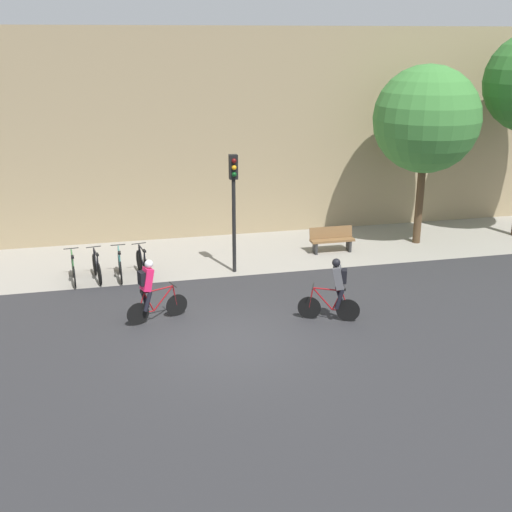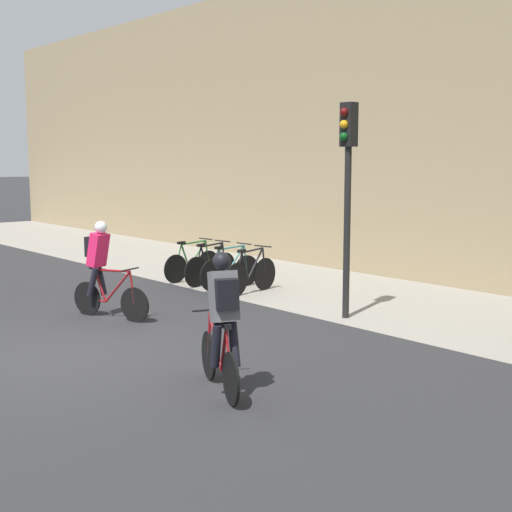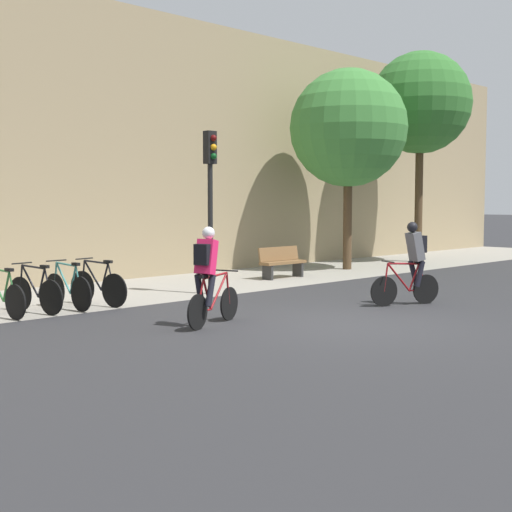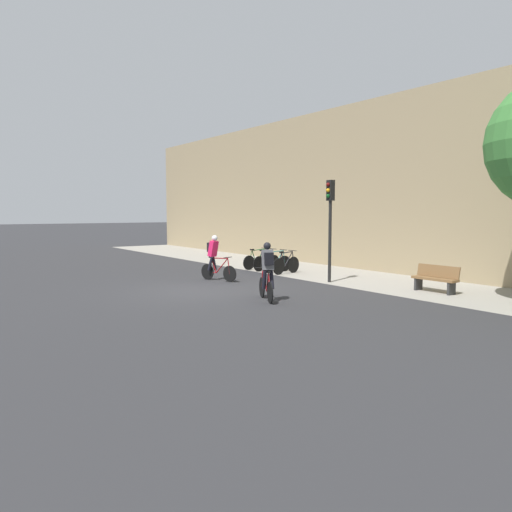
{
  "view_description": "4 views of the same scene",
  "coord_description": "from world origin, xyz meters",
  "px_view_note": "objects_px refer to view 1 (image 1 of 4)",
  "views": [
    {
      "loc": [
        -2.68,
        -14.25,
        7.23
      ],
      "look_at": [
        1.06,
        2.03,
        1.5
      ],
      "focal_mm": 45.0,
      "sensor_mm": 36.0,
      "label": 1
    },
    {
      "loc": [
        9.46,
        -4.51,
        2.85
      ],
      "look_at": [
        0.24,
        3.46,
        1.18
      ],
      "focal_mm": 50.0,
      "sensor_mm": 36.0,
      "label": 2
    },
    {
      "loc": [
        -9.96,
        -7.69,
        2.19
      ],
      "look_at": [
        -0.71,
        1.67,
        1.17
      ],
      "focal_mm": 50.0,
      "sensor_mm": 36.0,
      "label": 3
    },
    {
      "loc": [
        14.66,
        -8.02,
        2.65
      ],
      "look_at": [
        0.95,
        1.6,
        1.16
      ],
      "focal_mm": 35.0,
      "sensor_mm": 36.0,
      "label": 4
    }
  ],
  "objects_px": {
    "parked_bike_3": "(143,264)",
    "bench": "(332,239)",
    "cyclist_pink": "(150,289)",
    "parked_bike_1": "(97,268)",
    "traffic_light_pole": "(234,192)",
    "parked_bike_2": "(120,266)",
    "cyclist_grey": "(336,288)",
    "parked_bike_0": "(73,270)"
  },
  "relations": [
    {
      "from": "cyclist_grey",
      "to": "parked_bike_1",
      "type": "relative_size",
      "value": 1.08
    },
    {
      "from": "cyclist_pink",
      "to": "traffic_light_pole",
      "type": "distance_m",
      "value": 4.7
    },
    {
      "from": "parked_bike_0",
      "to": "traffic_light_pole",
      "type": "bearing_deg",
      "value": -2.81
    },
    {
      "from": "cyclist_grey",
      "to": "parked_bike_0",
      "type": "distance_m",
      "value": 8.31
    },
    {
      "from": "parked_bike_2",
      "to": "bench",
      "type": "distance_m",
      "value": 7.42
    },
    {
      "from": "parked_bike_3",
      "to": "bench",
      "type": "relative_size",
      "value": 1.05
    },
    {
      "from": "cyclist_grey",
      "to": "parked_bike_1",
      "type": "height_order",
      "value": "cyclist_grey"
    },
    {
      "from": "cyclist_pink",
      "to": "cyclist_grey",
      "type": "bearing_deg",
      "value": -11.91
    },
    {
      "from": "cyclist_grey",
      "to": "bench",
      "type": "xyz_separation_m",
      "value": [
        1.84,
        5.52,
        -0.48
      ]
    },
    {
      "from": "cyclist_pink",
      "to": "parked_bike_1",
      "type": "xyz_separation_m",
      "value": [
        -1.41,
        3.53,
        -0.54
      ]
    },
    {
      "from": "parked_bike_0",
      "to": "bench",
      "type": "distance_m",
      "value": 8.83
    },
    {
      "from": "parked_bike_2",
      "to": "traffic_light_pole",
      "type": "relative_size",
      "value": 0.44
    },
    {
      "from": "cyclist_grey",
      "to": "parked_bike_0",
      "type": "bearing_deg",
      "value": 146.8
    },
    {
      "from": "cyclist_pink",
      "to": "parked_bike_0",
      "type": "bearing_deg",
      "value": 121.06
    },
    {
      "from": "parked_bike_3",
      "to": "traffic_light_pole",
      "type": "bearing_deg",
      "value": -4.89
    },
    {
      "from": "cyclist_grey",
      "to": "parked_bike_2",
      "type": "bearing_deg",
      "value": 140.56
    },
    {
      "from": "parked_bike_1",
      "to": "parked_bike_0",
      "type": "bearing_deg",
      "value": -179.91
    },
    {
      "from": "cyclist_pink",
      "to": "parked_bike_1",
      "type": "bearing_deg",
      "value": 111.86
    },
    {
      "from": "cyclist_grey",
      "to": "parked_bike_0",
      "type": "height_order",
      "value": "cyclist_grey"
    },
    {
      "from": "parked_bike_1",
      "to": "traffic_light_pole",
      "type": "distance_m",
      "value": 4.87
    },
    {
      "from": "cyclist_grey",
      "to": "bench",
      "type": "distance_m",
      "value": 5.84
    },
    {
      "from": "cyclist_grey",
      "to": "parked_bike_3",
      "type": "height_order",
      "value": "cyclist_grey"
    },
    {
      "from": "cyclist_pink",
      "to": "bench",
      "type": "bearing_deg",
      "value": 34.1
    },
    {
      "from": "cyclist_pink",
      "to": "parked_bike_2",
      "type": "height_order",
      "value": "cyclist_pink"
    },
    {
      "from": "cyclist_pink",
      "to": "bench",
      "type": "distance_m",
      "value": 8.05
    },
    {
      "from": "parked_bike_0",
      "to": "traffic_light_pole",
      "type": "xyz_separation_m",
      "value": [
        5.04,
        -0.25,
        2.23
      ]
    },
    {
      "from": "parked_bike_1",
      "to": "traffic_light_pole",
      "type": "height_order",
      "value": "traffic_light_pole"
    },
    {
      "from": "parked_bike_1",
      "to": "parked_bike_3",
      "type": "height_order",
      "value": "parked_bike_3"
    },
    {
      "from": "parked_bike_0",
      "to": "parked_bike_1",
      "type": "relative_size",
      "value": 1.03
    },
    {
      "from": "bench",
      "to": "parked_bike_3",
      "type": "bearing_deg",
      "value": -171.63
    },
    {
      "from": "cyclist_pink",
      "to": "parked_bike_3",
      "type": "distance_m",
      "value": 3.57
    },
    {
      "from": "parked_bike_3",
      "to": "bench",
      "type": "xyz_separation_m",
      "value": [
        6.65,
        0.98,
        0.05
      ]
    },
    {
      "from": "cyclist_pink",
      "to": "parked_bike_3",
      "type": "height_order",
      "value": "cyclist_pink"
    },
    {
      "from": "traffic_light_pole",
      "to": "bench",
      "type": "bearing_deg",
      "value": 18.16
    },
    {
      "from": "parked_bike_1",
      "to": "parked_bike_2",
      "type": "relative_size",
      "value": 0.97
    },
    {
      "from": "cyclist_pink",
      "to": "cyclist_grey",
      "type": "relative_size",
      "value": 1.0
    },
    {
      "from": "cyclist_grey",
      "to": "traffic_light_pole",
      "type": "xyz_separation_m",
      "value": [
        -1.9,
        4.29,
        1.69
      ]
    },
    {
      "from": "cyclist_pink",
      "to": "bench",
      "type": "relative_size",
      "value": 1.12
    },
    {
      "from": "traffic_light_pole",
      "to": "bench",
      "type": "xyz_separation_m",
      "value": [
        3.74,
        1.23,
        -2.17
      ]
    },
    {
      "from": "parked_bike_1",
      "to": "parked_bike_3",
      "type": "distance_m",
      "value": 1.42
    },
    {
      "from": "parked_bike_3",
      "to": "traffic_light_pole",
      "type": "height_order",
      "value": "traffic_light_pole"
    },
    {
      "from": "parked_bike_1",
      "to": "bench",
      "type": "bearing_deg",
      "value": 6.91
    }
  ]
}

